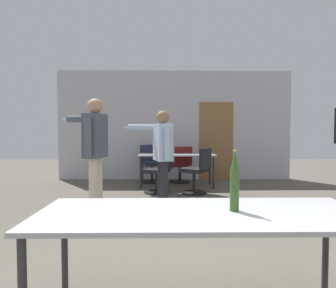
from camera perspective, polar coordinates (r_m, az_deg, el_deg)
name	(u,v)px	position (r m, az deg, el deg)	size (l,w,h in m)	color
back_wall	(176,126)	(7.98, 1.48, 3.49)	(6.17, 0.12, 2.88)	#BCBCC1
conference_table_near	(201,220)	(2.08, 6.39, -14.28)	(2.19, 0.82, 0.76)	#A8A8AD
conference_table_far	(177,158)	(6.93, 1.67, -2.59)	(1.75, 0.67, 0.76)	#A8A8AD
person_left_plaid	(162,149)	(5.07, -1.16, -0.99)	(0.86, 0.60, 1.64)	#28282D
person_far_watching	(94,144)	(4.87, -13.84, -0.01)	(0.80, 0.77, 1.81)	beige
office_chair_far_right	(160,172)	(6.25, -1.54, -5.43)	(0.64, 0.59, 0.92)	black
office_chair_near_pushed	(197,172)	(6.19, 5.61, -5.36)	(0.68, 0.66, 0.95)	black
office_chair_far_left	(151,165)	(7.63, -3.30, -3.94)	(0.61, 0.65, 0.93)	black
office_chair_mid_tucked	(181,166)	(7.47, 2.46, -4.19)	(0.58, 0.63, 0.91)	black
beer_bottle	(235,182)	(2.08, 12.56, -7.14)	(0.06, 0.06, 0.41)	#2D511E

